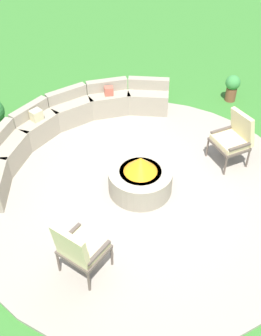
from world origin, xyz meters
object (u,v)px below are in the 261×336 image
Objects in this scene: lounge_chair_front_left at (79,248)px; lounge_chair_front_right at (234,137)px; curved_stone_bench at (65,125)px; fire_pit at (140,178)px; potted_plant_2 at (232,86)px.

lounge_chair_front_right is at bearing 79.04° from lounge_chair_front_left.
lounge_chair_front_right is (1.19, -3.00, 0.25)m from curved_stone_bench.
lounge_chair_front_right is at bearing -30.67° from fire_pit.
lounge_chair_front_right reaches higher than potted_plant_2.
fire_pit is at bearing 98.08° from lounge_chair_front_left.
lounge_chair_front_left reaches higher than curved_stone_bench.
potted_plant_2 is (5.51, 0.19, -0.24)m from lounge_chair_front_left.
fire_pit is 1.88m from lounge_chair_front_left.
fire_pit is at bearing -101.36° from curved_stone_bench.
fire_pit is 1.09× the size of lounge_chair_front_left.
curved_stone_bench is at bearing 147.12° from potted_plant_2.
curved_stone_bench reaches higher than potted_plant_2.
lounge_chair_front_left is at bearing -134.61° from curved_stone_bench.
curved_stone_bench is at bearing 78.64° from fire_pit.
potted_plant_2 is (2.06, 0.90, -0.24)m from lounge_chair_front_right.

